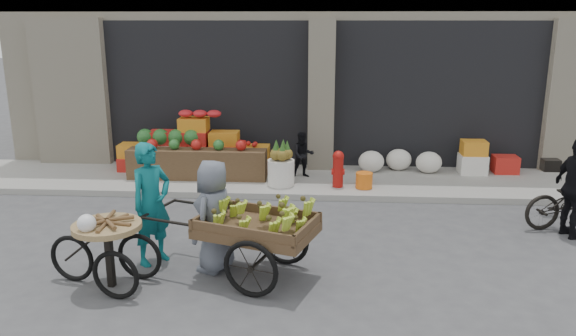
# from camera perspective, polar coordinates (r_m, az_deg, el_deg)

# --- Properties ---
(ground) EXTENTS (80.00, 80.00, 0.00)m
(ground) POSITION_cam_1_polar(r_m,az_deg,el_deg) (7.59, 2.89, -10.51)
(ground) COLOR #424244
(ground) RESTS_ON ground
(sidewalk) EXTENTS (18.00, 2.20, 0.12)m
(sidewalk) POSITION_cam_1_polar(r_m,az_deg,el_deg) (11.41, 3.24, -1.36)
(sidewalk) COLOR gray
(sidewalk) RESTS_ON ground
(building) EXTENTS (14.00, 6.45, 7.00)m
(building) POSITION_cam_1_polar(r_m,az_deg,el_deg) (14.89, 3.61, 15.35)
(building) COLOR beige
(building) RESTS_ON ground
(fruit_display) EXTENTS (3.10, 1.12, 1.24)m
(fruit_display) POSITION_cam_1_polar(r_m,az_deg,el_deg) (11.81, -8.84, 2.11)
(fruit_display) COLOR red
(fruit_display) RESTS_ON sidewalk
(pineapple_bin) EXTENTS (0.52, 0.52, 0.50)m
(pineapple_bin) POSITION_cam_1_polar(r_m,az_deg,el_deg) (10.88, -0.71, -0.46)
(pineapple_bin) COLOR silver
(pineapple_bin) RESTS_ON sidewalk
(fire_hydrant) EXTENTS (0.22, 0.22, 0.71)m
(fire_hydrant) POSITION_cam_1_polar(r_m,az_deg,el_deg) (10.77, 5.11, 0.05)
(fire_hydrant) COLOR #A5140F
(fire_hydrant) RESTS_ON sidewalk
(orange_bucket) EXTENTS (0.32, 0.32, 0.30)m
(orange_bucket) POSITION_cam_1_polar(r_m,az_deg,el_deg) (10.80, 7.74, -1.25)
(orange_bucket) COLOR orange
(orange_bucket) RESTS_ON sidewalk
(right_bay_goods) EXTENTS (3.35, 0.60, 0.70)m
(right_bay_goods) POSITION_cam_1_polar(r_m,az_deg,el_deg) (12.17, 15.71, 0.83)
(right_bay_goods) COLOR silver
(right_bay_goods) RESTS_ON sidewalk
(seated_person) EXTENTS (0.51, 0.43, 0.93)m
(seated_person) POSITION_cam_1_polar(r_m,az_deg,el_deg) (11.38, 1.53, 1.35)
(seated_person) COLOR black
(seated_person) RESTS_ON sidewalk
(banana_cart) EXTENTS (2.63, 1.69, 1.02)m
(banana_cart) POSITION_cam_1_polar(r_m,az_deg,el_deg) (7.18, -3.58, -5.58)
(banana_cart) COLOR brown
(banana_cart) RESTS_ON ground
(vendor_woman) EXTENTS (0.69, 0.74, 1.69)m
(vendor_woman) POSITION_cam_1_polar(r_m,az_deg,el_deg) (7.80, -13.69, -3.55)
(vendor_woman) COLOR #0D6167
(vendor_woman) RESTS_ON ground
(tricycle_cart) EXTENTS (1.46, 0.99, 0.95)m
(tricycle_cart) POSITION_cam_1_polar(r_m,az_deg,el_deg) (7.33, -17.82, -7.37)
(tricycle_cart) COLOR #9E7F51
(tricycle_cart) RESTS_ON ground
(vendor_grey) EXTENTS (0.70, 0.86, 1.51)m
(vendor_grey) POSITION_cam_1_polar(r_m,az_deg,el_deg) (7.45, -7.53, -4.85)
(vendor_grey) COLOR slate
(vendor_grey) RESTS_ON ground
(bicycle) EXTENTS (1.80, 0.95, 0.90)m
(bicycle) POSITION_cam_1_polar(r_m,az_deg,el_deg) (10.05, 27.19, -2.99)
(bicycle) COLOR black
(bicycle) RESTS_ON ground
(cyclist) EXTENTS (0.57, 0.98, 1.57)m
(cyclist) POSITION_cam_1_polar(r_m,az_deg,el_deg) (9.53, 27.24, -1.80)
(cyclist) COLOR black
(cyclist) RESTS_ON ground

